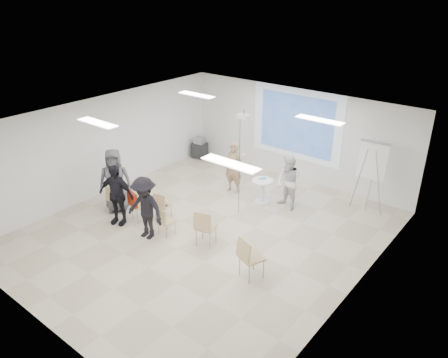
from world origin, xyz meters
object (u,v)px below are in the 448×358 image
Objects in this scene: chair_left_mid at (137,204)px; audience_outer at (115,177)px; chair_right_inner at (205,226)px; flipchart_easel at (373,161)px; chair_left_inner at (162,204)px; laptop at (164,204)px; audience_left at (116,190)px; audience_mid at (145,204)px; chair_far_left at (114,197)px; player_right at (289,180)px; player_left at (234,164)px; chair_center at (164,220)px; pedestal_table at (262,190)px; av_cart at (200,148)px; chair_right_far at (249,255)px.

chair_left_mid is 0.41× the size of audience_outer.
chair_right_inner is 4.98m from flipchart_easel.
audience_outer is (-1.41, -0.40, 0.56)m from chair_left_inner.
audience_outer is at bearing 6.68° from laptop.
laptop is (-1.78, 0.33, -0.14)m from chair_right_inner.
audience_mid is at bearing -19.90° from audience_left.
audience_outer reaches higher than audience_left.
player_right is at bearing 29.77° from chair_far_left.
player_left is 3.16m from chair_right_inner.
chair_right_inner reaches higher than chair_center.
chair_right_inner is at bearing -84.98° from player_right.
chair_far_left is 3.15m from chair_right_inner.
laptop is at bearing 153.19° from chair_right_inner.
pedestal_table is 2.94m from laptop.
chair_left_mid reaches higher than laptop.
chair_left_mid is 1.10× the size of av_cart.
chair_right_far is at bearing -57.22° from player_right.
audience_left is at bearing 36.64° from laptop.
chair_far_left is 1.02× the size of chair_center.
chair_left_mid reaches higher than pedestal_table.
chair_left_mid is 1.03m from audience_mid.
chair_center is 2.14m from audience_outer.
chair_left_mid is (-2.07, -3.02, 0.09)m from pedestal_table.
chair_left_mid is at bearing -81.43° from av_cart.
chair_far_left is 4.72m from av_cart.
laptop is at bearing -122.50° from pedestal_table.
chair_left_mid is 1.15m from chair_center.
pedestal_table is 1.22m from player_left.
chair_far_left is at bearing 12.05° from laptop.
chair_far_left is 0.88m from chair_left_mid.
chair_left_inner is at bearing -121.34° from pedestal_table.
player_right is 4.28m from chair_left_mid.
audience_mid reaches higher than player_right.
chair_right_far reaches higher than chair_left_inner.
chair_right_far reaches higher than pedestal_table.
audience_mid reaches higher than chair_left_mid.
chair_far_left is (-2.94, -3.10, 0.06)m from pedestal_table.
audience_outer is (-4.77, 0.21, 0.45)m from chair_right_far.
chair_left_inner is at bearing -108.31° from player_left.
audience_left is 5.18m from av_cart.
chair_left_inner is at bearing -26.50° from audience_outer.
chair_left_inner is 1.03m from audience_mid.
chair_right_inner is 0.97× the size of chair_right_far.
av_cart is (-2.25, 4.01, -0.08)m from laptop.
chair_left_inner is at bearing -73.72° from av_cart.
chair_far_left is 0.41× the size of audience_left.
player_left is at bearing 98.13° from chair_right_inner.
pedestal_table is 3.69m from audience_mid.
chair_right_far is 7.33m from av_cart.
player_left reaches higher than chair_left_mid.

